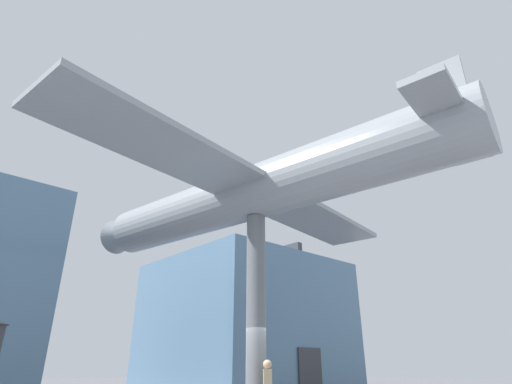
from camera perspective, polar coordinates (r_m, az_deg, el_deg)
glass_pavilion_right at (r=27.36m, az=-1.45°, el=-18.36°), size 10.61×10.59×8.31m
support_pylon_central at (r=12.73m, az=0.00°, el=-16.52°), size 0.60×0.60×6.03m
suspended_airplane at (r=13.93m, az=-0.87°, el=-0.25°), size 15.08×16.10×2.95m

